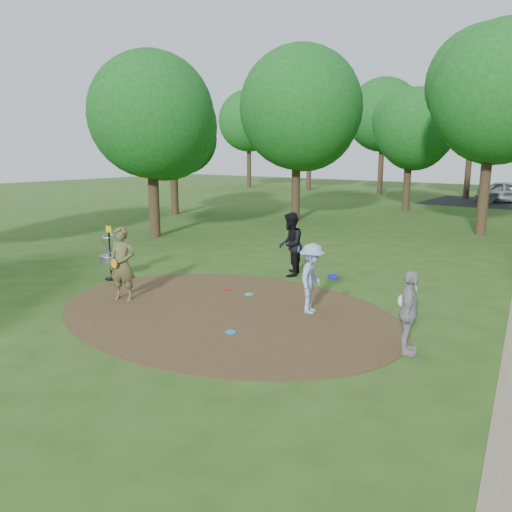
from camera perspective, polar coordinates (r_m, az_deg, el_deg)
The scene contains 12 objects.
ground at distance 11.50m, azimuth -3.61°, elevation -6.37°, with size 100.00×100.00×0.00m, color #2D5119.
dirt_clearing at distance 11.49m, azimuth -3.62°, elevation -6.32°, with size 8.40×8.40×0.02m, color #47301C.
player_observer_with_disc at distance 12.54m, azimuth -15.03°, elevation -0.90°, with size 0.79×0.68×1.82m.
player_throwing_with_disc at distance 11.26m, azimuth 6.41°, elevation -2.57°, with size 1.12×1.16×1.60m.
player_walking_with_disc at distance 14.57m, azimuth 3.93°, elevation 1.33°, with size 1.01×1.11×1.86m.
player_waiting_with_disc at distance 9.38m, azimuth 17.07°, elevation -6.23°, with size 0.62×0.97×1.53m.
disc_ground_cyan at distance 12.73m, azimuth -0.80°, elevation -4.39°, with size 0.22×0.22×0.02m, color #1BC4DA.
disc_ground_blue at distance 10.17m, azimuth -2.90°, elevation -8.67°, with size 0.22×0.22×0.02m, color #0D98ED.
disc_ground_red at distance 13.15m, azimuth -3.38°, elevation -3.87°, with size 0.22×0.22×0.02m, color #B71213.
car_left at distance 39.55m, azimuth 27.16°, elevation 6.52°, with size 1.82×4.52×1.54m, color #B6B7BE.
disc_golf_basket at distance 14.70m, azimuth -16.36°, elevation 0.74°, with size 0.63×0.63×1.54m.
tree_ring at distance 19.09m, azimuth 20.58°, elevation 16.31°, with size 36.90×46.26×9.84m.
Camera 1 is at (7.12, -8.28, 3.61)m, focal length 35.00 mm.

